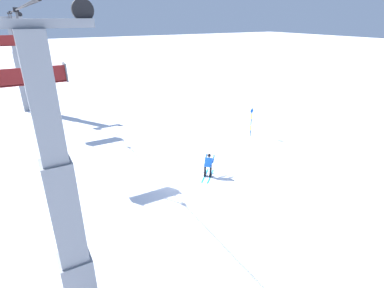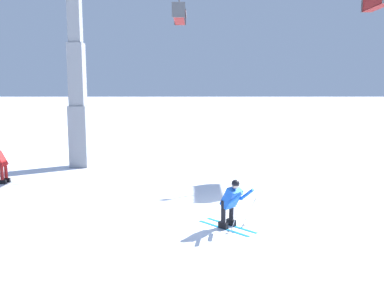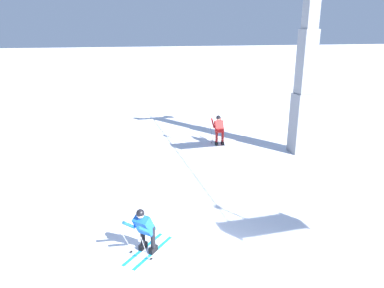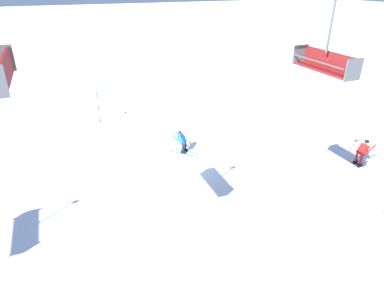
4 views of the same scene
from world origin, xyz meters
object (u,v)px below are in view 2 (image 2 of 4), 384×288
Objects in this scene: chairlift_seat_nearest at (176,14)px; chairlift_seat_second at (374,2)px; lift_tower_near at (75,86)px; skier_carving_main at (230,201)px.

chairlift_seat_nearest is 1.07× the size of chairlift_seat_second.
lift_tower_near reaches higher than chairlift_seat_nearest.
chairlift_seat_nearest is (-1.70, 8.45, 6.24)m from skier_carving_main.
chairlift_seat_nearest is at bearing -0.00° from lift_tower_near.
chairlift_seat_nearest is (4.66, -0.00, 3.22)m from lift_tower_near.
lift_tower_near reaches higher than skier_carving_main.
skier_carving_main is 10.64m from chairlift_seat_nearest.
skier_carving_main is at bearing -53.03° from lift_tower_near.
lift_tower_near is 3.81× the size of chairlift_seat_nearest.
lift_tower_near is 4.08× the size of chairlift_seat_second.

